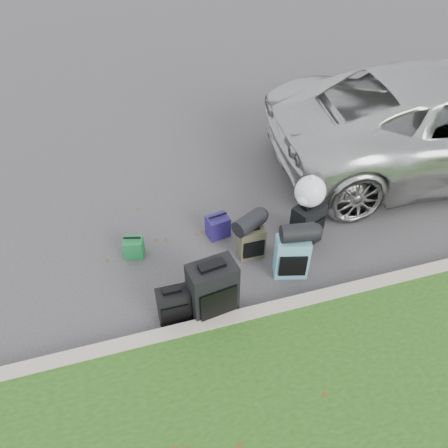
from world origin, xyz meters
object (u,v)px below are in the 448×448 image
object	(u,v)px
suv	(448,120)
suitcase_large_black_right	(307,225)
suitcase_small_black	(174,305)
tote_green	(134,248)
tote_navy	(218,226)
suitcase_large_black_left	(213,290)
suitcase_teal	(292,257)
suitcase_olive	(251,242)

from	to	relation	value
suv	suitcase_large_black_right	world-z (taller)	suv
suitcase_small_black	tote_green	xyz separation A→B (m)	(-0.33, 1.21, -0.10)
suitcase_large_black_right	tote_navy	bearing A→B (deg)	133.58
suitcase_large_black_left	tote_navy	xyz separation A→B (m)	(0.44, 1.33, -0.24)
suitcase_small_black	suitcase_teal	world-z (taller)	suitcase_teal
suitcase_large_black_right	tote_green	world-z (taller)	suitcase_large_black_right
suitcase_small_black	tote_navy	bearing A→B (deg)	55.46
suitcase_olive	tote_navy	size ratio (longest dim) A/B	1.47
tote_green	tote_navy	distance (m)	1.25
suitcase_large_black_left	suitcase_olive	distance (m)	1.12
suitcase_olive	suitcase_teal	size ratio (longest dim) A/B	0.79
suitcase_teal	tote_navy	world-z (taller)	suitcase_teal
suitcase_teal	tote_green	bearing A→B (deg)	169.79
suitcase_teal	suitcase_large_black_right	size ratio (longest dim) A/B	0.92
suv	suitcase_large_black_left	bearing A→B (deg)	120.56
suitcase_large_black_right	tote_navy	xyz separation A→B (m)	(-1.17, 0.51, -0.17)
suitcase_small_black	suitcase_large_black_right	distance (m)	2.23
suitcase_small_black	suitcase_large_black_right	world-z (taller)	suitcase_large_black_right
suitcase_olive	suv	bearing A→B (deg)	18.63
suv	suitcase_teal	xyz separation A→B (m)	(-3.56, -1.75, -0.53)
tote_navy	suitcase_teal	bearing A→B (deg)	-63.45
suitcase_large_black_left	tote_navy	bearing A→B (deg)	63.86
suv	suitcase_teal	bearing A→B (deg)	123.03
suitcase_small_black	tote_navy	world-z (taller)	suitcase_small_black
suitcase_large_black_left	tote_navy	distance (m)	1.42
suitcase_small_black	tote_green	size ratio (longest dim) A/B	1.64
suitcase_large_black_left	suitcase_large_black_right	size ratio (longest dim) A/B	1.20
tote_green	tote_navy	world-z (taller)	tote_navy
suitcase_small_black	suitcase_olive	xyz separation A→B (m)	(1.25, 0.76, 0.00)
suitcase_large_black_left	tote_navy	world-z (taller)	suitcase_large_black_left
tote_navy	suitcase_large_black_left	bearing A→B (deg)	-117.83
suitcase_small_black	tote_navy	xyz separation A→B (m)	(0.92, 1.29, -0.08)
suitcase_olive	tote_green	size ratio (longest dim) A/B	1.64
suv	suitcase_large_black_right	distance (m)	3.40
suv	tote_green	bearing A→B (deg)	105.34
suv	tote_navy	world-z (taller)	suv
suv	tote_navy	xyz separation A→B (m)	(-4.29, -0.75, -0.67)
suitcase_teal	suitcase_small_black	bearing A→B (deg)	-155.24
suitcase_large_black_left	suv	bearing A→B (deg)	15.84
suitcase_small_black	suitcase_large_black_right	bearing A→B (deg)	21.41
suitcase_small_black	suitcase_large_black_left	distance (m)	0.51
suitcase_small_black	suitcase_teal	size ratio (longest dim) A/B	0.79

